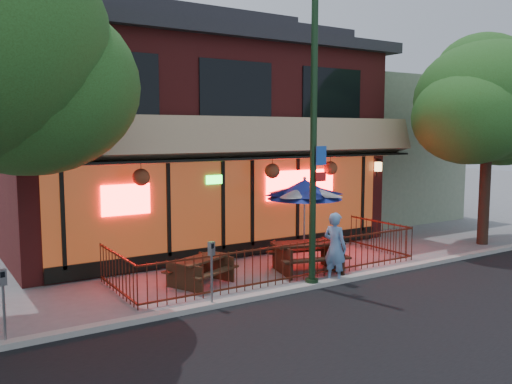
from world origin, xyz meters
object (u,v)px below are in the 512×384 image
Objects in this scene: patio_umbrella at (305,189)px; parking_meter_far at (3,294)px; picnic_table_left at (201,267)px; street_light at (313,158)px; pedestrian at (335,247)px; street_tree_right at (488,95)px; picnic_table_right at (308,252)px; parking_meter_near at (212,263)px.

parking_meter_far is at bearing -165.15° from patio_umbrella.
patio_umbrella reaches higher than picnic_table_left.
street_light is 2.83m from patio_umbrella.
picnic_table_left is at bearing 19.42° from parking_meter_far.
street_tree_right is at bearing -97.02° from pedestrian.
parking_meter_far is at bearing -171.12° from picnic_table_right.
parking_meter_near is (-3.59, -1.27, 0.45)m from picnic_table_right.
picnic_table_left is 4.97m from parking_meter_far.
pedestrian reaches higher than parking_meter_near.
picnic_table_right is at bearing -8.57° from picnic_table_left.
parking_meter_far is (-4.06, 0.08, -0.04)m from parking_meter_near.
picnic_table_left is at bearing -171.31° from patio_umbrella.
patio_umbrella is at bearing 57.22° from picnic_table_right.
pedestrian reaches higher than picnic_table_left.
street_light reaches higher than picnic_table_right.
picnic_table_left is 3.02m from picnic_table_right.
picnic_table_right is (2.98, -0.45, 0.09)m from picnic_table_left.
picnic_table_right is 3.83m from parking_meter_near.
street_light is 4.86× the size of parking_meter_near.
street_light reaches higher than parking_meter_far.
patio_umbrella is 1.72× the size of parking_meter_near.
street_tree_right is 5.05× the size of parking_meter_far.
picnic_table_left is (-10.23, 0.66, -4.52)m from street_tree_right.
patio_umbrella reaches higher than parking_meter_near.
pedestrian reaches higher than parking_meter_far.
picnic_table_right is 0.88× the size of patio_umbrella.
patio_umbrella is at bearing 169.59° from street_tree_right.
street_light is at bearing -123.68° from picnic_table_right.
street_tree_right is (8.04, 0.99, 1.81)m from street_light.
picnic_table_right is 7.75m from parking_meter_far.
picnic_table_left is at bearing 176.32° from street_tree_right.
picnic_table_right is 1.24× the size of pedestrian.
street_tree_right is 11.20m from picnic_table_left.
patio_umbrella is at bearing 28.28° from parking_meter_near.
patio_umbrella is (3.63, 0.55, 1.67)m from picnic_table_left.
picnic_table_right is (-7.24, 0.21, -4.43)m from street_tree_right.
patio_umbrella is 1.78× the size of parking_meter_far.
parking_meter_far is at bearing -176.21° from street_tree_right.
patio_umbrella is at bearing 8.69° from picnic_table_left.
parking_meter_far is at bearing 179.98° from street_light.
pedestrian is at bearing -28.36° from picnic_table_left.
street_light reaches higher than pedestrian.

